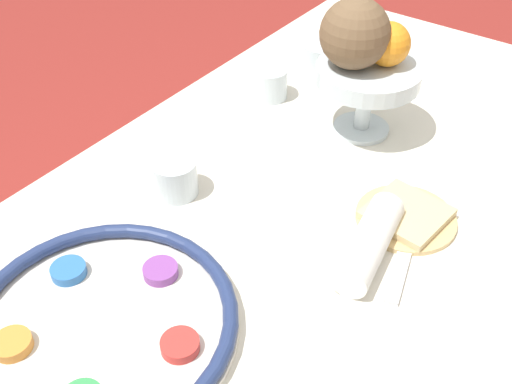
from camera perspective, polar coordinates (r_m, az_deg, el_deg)
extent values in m
cube|color=silver|center=(1.20, 2.87, -16.80)|extent=(1.58, 0.80, 0.77)
cylinder|color=silver|center=(0.79, -14.35, -12.46)|extent=(0.34, 0.34, 0.01)
torus|color=navy|center=(0.78, -14.53, -11.79)|extent=(0.34, 0.34, 0.02)
cylinder|color=#844299|center=(0.82, -9.08, -7.44)|extent=(0.05, 0.05, 0.01)
cylinder|color=#2D6BB7|center=(0.85, -17.43, -7.16)|extent=(0.05, 0.05, 0.01)
cylinder|color=orange|center=(0.79, -22.20, -13.26)|extent=(0.05, 0.05, 0.01)
cylinder|color=red|center=(0.74, -7.25, -14.25)|extent=(0.05, 0.05, 0.01)
cylinder|color=silver|center=(1.11, 9.96, 6.01)|extent=(0.10, 0.10, 0.01)
cylinder|color=silver|center=(1.09, 10.26, 8.18)|extent=(0.03, 0.03, 0.09)
cylinder|color=silver|center=(1.06, 10.64, 10.96)|extent=(0.18, 0.18, 0.03)
sphere|color=orange|center=(1.04, 12.48, 13.59)|extent=(0.07, 0.07, 0.07)
sphere|color=brown|center=(1.02, 9.40, 14.66)|extent=(0.12, 0.12, 0.12)
cylinder|color=tan|center=(0.93, 14.06, -2.44)|extent=(0.15, 0.15, 0.01)
cube|color=#D1B784|center=(0.93, 14.16, -1.98)|extent=(0.12, 0.12, 0.01)
cylinder|color=white|center=(0.85, 10.75, -4.76)|extent=(0.18, 0.08, 0.05)
cylinder|color=silver|center=(0.95, -7.71, 1.39)|extent=(0.07, 0.07, 0.06)
cylinder|color=silver|center=(1.28, 6.09, 12.52)|extent=(0.07, 0.07, 0.06)
cylinder|color=silver|center=(1.18, 1.27, 10.33)|extent=(0.07, 0.07, 0.06)
cube|color=silver|center=(0.87, 13.76, -6.34)|extent=(0.16, 0.06, 0.01)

